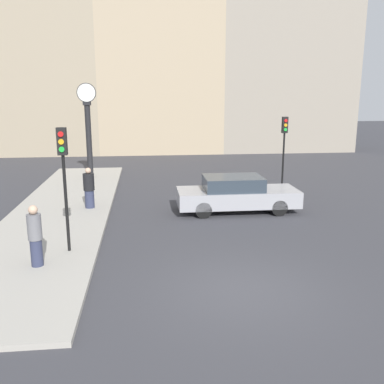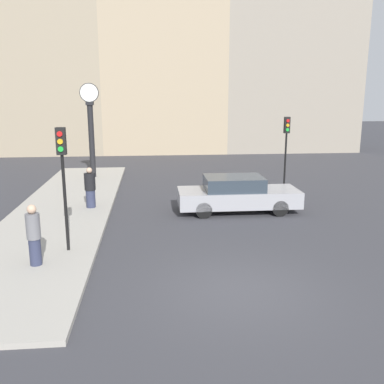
{
  "view_description": "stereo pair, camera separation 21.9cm",
  "coord_description": "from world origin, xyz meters",
  "px_view_note": "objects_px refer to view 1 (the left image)",
  "views": [
    {
      "loc": [
        -2.21,
        -9.31,
        4.64
      ],
      "look_at": [
        -0.62,
        5.25,
        1.24
      ],
      "focal_mm": 40.0,
      "sensor_mm": 36.0,
      "label": 1
    },
    {
      "loc": [
        -2.0,
        -9.33,
        4.64
      ],
      "look_at": [
        -0.62,
        5.25,
        1.24
      ],
      "focal_mm": 40.0,
      "sensor_mm": 36.0,
      "label": 2
    }
  ],
  "objects_px": {
    "sedan_car": "(236,194)",
    "pedestrian_grey_jacket": "(35,236)",
    "street_clock": "(88,130)",
    "traffic_light_near": "(63,164)",
    "traffic_light_far": "(284,138)",
    "pedestrian_black_jacket": "(89,188)"
  },
  "relations": [
    {
      "from": "traffic_light_far",
      "to": "street_clock",
      "type": "bearing_deg",
      "value": 158.55
    },
    {
      "from": "traffic_light_far",
      "to": "traffic_light_near",
      "type": "bearing_deg",
      "value": -139.37
    },
    {
      "from": "traffic_light_far",
      "to": "pedestrian_grey_jacket",
      "type": "relative_size",
      "value": 2.12
    },
    {
      "from": "sedan_car",
      "to": "pedestrian_black_jacket",
      "type": "relative_size",
      "value": 2.93
    },
    {
      "from": "traffic_light_near",
      "to": "traffic_light_far",
      "type": "relative_size",
      "value": 1.01
    },
    {
      "from": "sedan_car",
      "to": "pedestrian_grey_jacket",
      "type": "xyz_separation_m",
      "value": [
        -6.51,
        -5.17,
        0.25
      ]
    },
    {
      "from": "pedestrian_grey_jacket",
      "to": "traffic_light_far",
      "type": "bearing_deg",
      "value": 42.29
    },
    {
      "from": "sedan_car",
      "to": "street_clock",
      "type": "bearing_deg",
      "value": 132.15
    },
    {
      "from": "sedan_car",
      "to": "pedestrian_grey_jacket",
      "type": "distance_m",
      "value": 8.31
    },
    {
      "from": "sedan_car",
      "to": "street_clock",
      "type": "height_order",
      "value": "street_clock"
    },
    {
      "from": "traffic_light_near",
      "to": "pedestrian_black_jacket",
      "type": "relative_size",
      "value": 2.2
    },
    {
      "from": "sedan_car",
      "to": "traffic_light_far",
      "type": "height_order",
      "value": "traffic_light_far"
    },
    {
      "from": "traffic_light_far",
      "to": "pedestrian_grey_jacket",
      "type": "bearing_deg",
      "value": -137.71
    },
    {
      "from": "street_clock",
      "to": "pedestrian_black_jacket",
      "type": "xyz_separation_m",
      "value": [
        0.74,
        -6.54,
        -1.75
      ]
    },
    {
      "from": "street_clock",
      "to": "pedestrian_grey_jacket",
      "type": "distance_m",
      "value": 12.55
    },
    {
      "from": "traffic_light_far",
      "to": "pedestrian_black_jacket",
      "type": "xyz_separation_m",
      "value": [
        -8.86,
        -2.77,
        -1.62
      ]
    },
    {
      "from": "pedestrian_grey_jacket",
      "to": "pedestrian_black_jacket",
      "type": "bearing_deg",
      "value": 83.51
    },
    {
      "from": "pedestrian_black_jacket",
      "to": "pedestrian_grey_jacket",
      "type": "height_order",
      "value": "pedestrian_grey_jacket"
    },
    {
      "from": "traffic_light_near",
      "to": "pedestrian_black_jacket",
      "type": "bearing_deg",
      "value": 89.82
    },
    {
      "from": "street_clock",
      "to": "traffic_light_near",
      "type": "bearing_deg",
      "value": -86.35
    },
    {
      "from": "street_clock",
      "to": "pedestrian_grey_jacket",
      "type": "xyz_separation_m",
      "value": [
        0.07,
        -12.43,
        -1.71
      ]
    },
    {
      "from": "street_clock",
      "to": "pedestrian_black_jacket",
      "type": "height_order",
      "value": "street_clock"
    }
  ]
}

